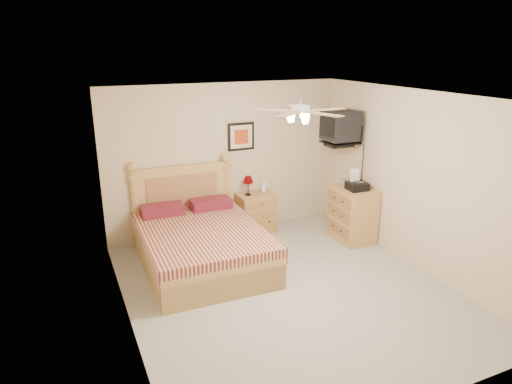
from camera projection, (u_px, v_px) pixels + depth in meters
floor at (288, 290)px, 5.97m from camera, size 4.50×4.50×0.00m
ceiling at (292, 96)px, 5.20m from camera, size 4.00×4.50×0.04m
wall_back at (226, 160)px, 7.54m from camera, size 4.00×0.04×2.50m
wall_front at (423, 284)px, 3.63m from camera, size 4.00×0.04×2.50m
wall_left at (122, 225)px, 4.81m from camera, size 0.04×4.50×2.50m
wall_right at (416, 181)px, 6.36m from camera, size 0.04×4.50×2.50m
bed at (201, 221)px, 6.42m from camera, size 1.67×2.17×1.39m
nightstand at (256, 213)px, 7.78m from camera, size 0.62×0.47×0.67m
table_lamp at (248, 186)px, 7.58m from camera, size 0.21×0.21×0.33m
lotion_bottle at (264, 186)px, 7.75m from camera, size 0.10×0.10×0.23m
framed_picture at (241, 137)px, 7.51m from camera, size 0.46×0.04×0.46m
dresser at (352, 214)px, 7.41m from camera, size 0.54×0.76×0.87m
fax_machine at (358, 180)px, 7.17m from camera, size 0.33×0.34×0.32m
magazine_lower at (344, 183)px, 7.51m from camera, size 0.29×0.33×0.03m
magazine_upper at (345, 182)px, 7.50m from camera, size 0.24×0.30×0.02m
wall_tv at (348, 127)px, 7.26m from camera, size 0.56×0.46×0.58m
ceiling_fan at (301, 111)px, 5.07m from camera, size 1.14×1.14×0.28m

